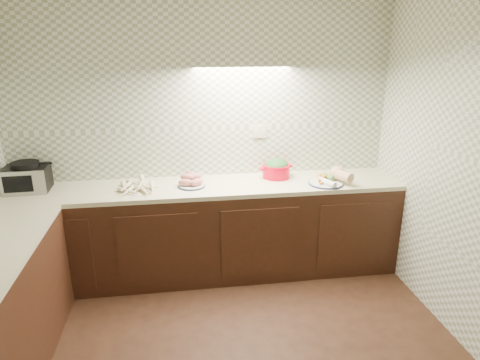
{
  "coord_description": "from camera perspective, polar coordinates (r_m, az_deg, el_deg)",
  "views": [
    {
      "loc": [
        -0.23,
        -2.19,
        2.2
      ],
      "look_at": [
        0.28,
        1.25,
        1.02
      ],
      "focal_mm": 32.0,
      "sensor_mm": 36.0,
      "label": 1
    }
  ],
  "objects": [
    {
      "name": "counter",
      "position": [
        3.39,
        -15.18,
        -13.02
      ],
      "size": [
        3.6,
        3.6,
        0.9
      ],
      "color": "black",
      "rests_on": "ground"
    },
    {
      "name": "room",
      "position": [
        2.28,
        -2.32,
        4.21
      ],
      "size": [
        3.6,
        3.6,
        2.6
      ],
      "color": "black",
      "rests_on": "ground"
    },
    {
      "name": "parsnip_pile",
      "position": [
        3.89,
        -13.73,
        -0.84
      ],
      "size": [
        0.45,
        0.32,
        0.08
      ],
      "color": "#EFE7BE",
      "rests_on": "counter"
    },
    {
      "name": "sweet_potato_plate",
      "position": [
        3.89,
        -6.5,
        -0.23
      ],
      "size": [
        0.25,
        0.25,
        0.12
      ],
      "rotation": [
        0.0,
        0.0,
        0.04
      ],
      "color": "#152040",
      "rests_on": "counter"
    },
    {
      "name": "toaster_oven",
      "position": [
        4.18,
        -26.55,
        0.3
      ],
      "size": [
        0.37,
        0.3,
        0.26
      ],
      "rotation": [
        0.0,
        0.0,
        0.04
      ],
      "color": "black",
      "rests_on": "counter"
    },
    {
      "name": "dutch_oven",
      "position": [
        4.12,
        4.86,
        1.52
      ],
      "size": [
        0.33,
        0.31,
        0.18
      ],
      "rotation": [
        0.0,
        0.0,
        0.22
      ],
      "color": "red",
      "rests_on": "counter"
    },
    {
      "name": "veg_plate",
      "position": [
        4.06,
        12.16,
        0.41
      ],
      "size": [
        0.41,
        0.4,
        0.15
      ],
      "rotation": [
        0.0,
        0.0,
        0.33
      ],
      "color": "#152040",
      "rests_on": "counter"
    },
    {
      "name": "onion_bowl",
      "position": [
        4.02,
        -6.64,
        0.31
      ],
      "size": [
        0.14,
        0.14,
        0.11
      ],
      "color": "black",
      "rests_on": "counter"
    }
  ]
}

